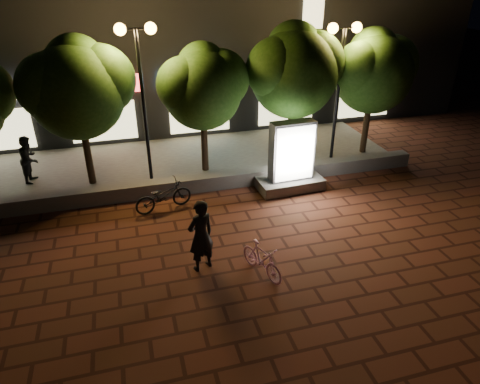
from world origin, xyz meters
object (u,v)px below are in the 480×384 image
object	(u,v)px
tree_right	(295,68)
street_lamp_left	(139,65)
street_lamp_right	(342,58)
ad_kiosk	(291,162)
tree_mid	(203,84)
scooter_pink	(262,260)
rider	(201,236)
tree_far_right	(374,69)
tree_left	(77,85)
scooter_parked	(163,196)
pedestrian	(29,159)

from	to	relation	value
tree_right	street_lamp_left	xyz separation A→B (m)	(-5.36, -0.26, 0.46)
street_lamp_right	ad_kiosk	bearing A→B (deg)	-142.68
tree_mid	street_lamp_right	xyz separation A→B (m)	(4.95, -0.26, 0.68)
street_lamp_left	ad_kiosk	distance (m)	5.77
scooter_pink	rider	world-z (taller)	rider
tree_far_right	scooter_pink	xyz separation A→B (m)	(-6.42, -6.31, -2.93)
tree_left	scooter_parked	bearing A→B (deg)	-48.98
tree_right	scooter_pink	size ratio (longest dim) A/B	3.50
ad_kiosk	pedestrian	bearing A→B (deg)	161.56
tree_left	tree_right	distance (m)	7.30
street_lamp_right	rider	xyz separation A→B (m)	(-6.23, -5.40, -2.93)
tree_mid	ad_kiosk	distance (m)	3.98
tree_mid	scooter_pink	distance (m)	6.89
tree_right	tree_far_right	distance (m)	3.20
tree_mid	rider	xyz separation A→B (m)	(-1.28, -5.66, -2.25)
scooter_parked	tree_far_right	bearing A→B (deg)	-88.55
tree_mid	street_lamp_right	distance (m)	5.00
tree_mid	scooter_parked	distance (m)	4.12
tree_far_right	street_lamp_right	size ratio (longest dim) A/B	0.96
tree_far_right	street_lamp_left	distance (m)	8.58
tree_left	street_lamp_left	xyz separation A→B (m)	(1.95, -0.26, 0.58)
tree_left	rider	distance (m)	6.75
tree_far_right	scooter_pink	distance (m)	9.47
street_lamp_left	rider	world-z (taller)	street_lamp_left
tree_mid	tree_right	size ratio (longest dim) A/B	0.89
scooter_parked	scooter_pink	bearing A→B (deg)	-168.29
tree_far_right	ad_kiosk	world-z (taller)	tree_far_right
tree_mid	tree_far_right	xyz separation A→B (m)	(6.50, 0.00, 0.15)
tree_far_right	pedestrian	xyz separation A→B (m)	(-12.53, 0.66, -2.47)
tree_mid	scooter_pink	bearing A→B (deg)	-89.29
tree_right	scooter_parked	distance (m)	6.50
tree_mid	street_lamp_left	distance (m)	2.22
tree_left	tree_right	xyz separation A→B (m)	(7.30, 0.00, 0.12)
tree_right	ad_kiosk	distance (m)	3.49
street_lamp_right	pedestrian	world-z (taller)	street_lamp_right
tree_mid	rider	world-z (taller)	tree_mid
tree_left	tree_right	bearing A→B (deg)	0.00
tree_far_right	pedestrian	size ratio (longest dim) A/B	2.89
tree_left	ad_kiosk	distance (m)	7.24
street_lamp_left	rider	xyz separation A→B (m)	(0.77, -5.40, -3.06)
tree_right	street_lamp_left	world-z (taller)	street_lamp_left
tree_left	ad_kiosk	world-z (taller)	tree_left
tree_far_right	scooter_parked	world-z (taller)	tree_far_right
scooter_pink	ad_kiosk	bearing A→B (deg)	38.78
tree_mid	street_lamp_left	size ratio (longest dim) A/B	0.87
tree_right	pedestrian	xyz separation A→B (m)	(-9.33, 0.66, -2.66)
street_lamp_left	pedestrian	bearing A→B (deg)	166.90
tree_mid	pedestrian	bearing A→B (deg)	173.73
tree_mid	street_lamp_right	world-z (taller)	street_lamp_right
tree_mid	ad_kiosk	bearing A→B (deg)	-41.42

